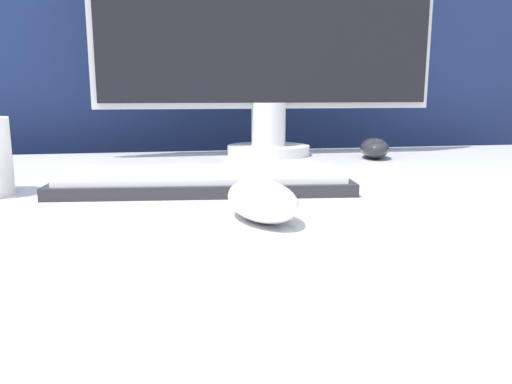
{
  "coord_description": "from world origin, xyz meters",
  "views": [
    {
      "loc": [
        -0.02,
        -0.57,
        0.87
      ],
      "look_at": [
        0.08,
        -0.05,
        0.77
      ],
      "focal_mm": 35.0,
      "sensor_mm": 36.0,
      "label": 1
    }
  ],
  "objects": [
    {
      "name": "partition_panel",
      "position": [
        0.0,
        0.68,
        0.59
      ],
      "size": [
        5.0,
        0.03,
        1.17
      ],
      "color": "navy",
      "rests_on": "ground_plane"
    },
    {
      "name": "computer_mouse_near",
      "position": [
        0.08,
        -0.08,
        0.76
      ],
      "size": [
        0.09,
        0.12,
        0.04
      ],
      "rotation": [
        0.0,
        0.0,
        0.26
      ],
      "color": "white",
      "rests_on": "desk"
    },
    {
      "name": "keyboard",
      "position": [
        0.03,
        0.1,
        0.75
      ],
      "size": [
        0.4,
        0.18,
        0.02
      ],
      "rotation": [
        0.0,
        0.0,
        -0.11
      ],
      "color": "#28282D",
      "rests_on": "desk"
    },
    {
      "name": "monitor",
      "position": [
        0.19,
        0.45,
        1.0
      ],
      "size": [
        0.7,
        0.17,
        0.46
      ],
      "color": "silver",
      "rests_on": "desk"
    },
    {
      "name": "computer_mouse_far",
      "position": [
        0.39,
        0.36,
        0.76
      ],
      "size": [
        0.08,
        0.11,
        0.04
      ],
      "rotation": [
        0.0,
        0.0,
        -0.3
      ],
      "color": "#232328",
      "rests_on": "desk"
    }
  ]
}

